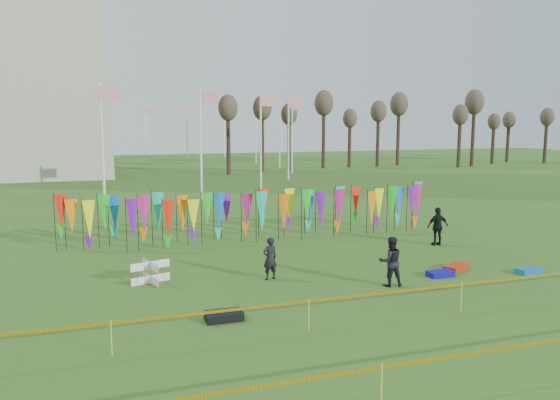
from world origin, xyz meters
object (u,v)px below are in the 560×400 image
object	(u,v)px
person_left	(270,258)
kite_bag_blue	(440,274)
person_right	(438,226)
kite_bag_black	(224,316)
kite_bag_teal	(529,271)
person_mid	(391,261)
kite_bag_red	(456,267)
box_kite	(151,272)

from	to	relation	value
person_left	kite_bag_blue	distance (m)	6.25
person_left	person_right	size ratio (longest dim) A/B	0.88
kite_bag_black	kite_bag_teal	world-z (taller)	kite_bag_black
person_left	kite_bag_teal	xyz separation A→B (m)	(9.39, -2.30, -0.67)
person_mid	kite_bag_red	bearing A→B (deg)	-154.24
kite_bag_blue	kite_bag_black	bearing A→B (deg)	-167.64
box_kite	kite_bag_red	xyz separation A→B (m)	(11.18, -1.88, -0.29)
person_mid	person_right	distance (m)	7.08
person_left	person_mid	distance (m)	4.21
person_left	kite_bag_blue	xyz separation A→B (m)	(6.01, -1.59, -0.67)
box_kite	kite_bag_black	world-z (taller)	box_kite
person_right	kite_bag_red	xyz separation A→B (m)	(-1.78, -3.84, -0.77)
kite_bag_red	person_mid	bearing A→B (deg)	-163.84
person_mid	kite_bag_teal	size ratio (longest dim) A/B	1.72
person_left	kite_bag_black	xyz separation A→B (m)	(-2.45, -3.44, -0.65)
kite_bag_black	kite_bag_teal	size ratio (longest dim) A/B	1.05
person_right	kite_bag_teal	xyz separation A→B (m)	(0.53, -5.09, -0.78)
person_left	person_mid	xyz separation A→B (m)	(3.68, -2.04, 0.09)
kite_bag_teal	kite_bag_blue	bearing A→B (deg)	168.14
person_right	kite_bag_black	world-z (taller)	person_right
kite_bag_blue	person_mid	bearing A→B (deg)	-169.14
person_left	kite_bag_blue	size ratio (longest dim) A/B	1.63
person_left	person_right	bearing A→B (deg)	-176.22
person_right	kite_bag_black	size ratio (longest dim) A/B	1.66
kite_bag_blue	kite_bag_teal	world-z (taller)	kite_bag_blue
person_left	person_mid	world-z (taller)	person_mid
person_right	kite_bag_blue	size ratio (longest dim) A/B	1.85
person_right	kite_bag_teal	size ratio (longest dim) A/B	1.74
kite_bag_red	kite_bag_blue	bearing A→B (deg)	-153.32
person_left	kite_bag_red	world-z (taller)	person_left
box_kite	kite_bag_blue	bearing A→B (deg)	-13.44
person_mid	box_kite	bearing A→B (deg)	-10.60
person_mid	kite_bag_black	world-z (taller)	person_mid
person_right	kite_bag_red	world-z (taller)	person_right
person_right	kite_bag_teal	bearing A→B (deg)	100.64
kite_bag_black	person_right	bearing A→B (deg)	28.85
box_kite	kite_bag_teal	size ratio (longest dim) A/B	0.80
kite_bag_blue	kite_bag_teal	bearing A→B (deg)	-11.86
kite_bag_blue	kite_bag_teal	xyz separation A→B (m)	(3.38, -0.71, -0.00)
box_kite	person_left	world-z (taller)	person_left
person_left	person_mid	size ratio (longest dim) A/B	0.89
kite_bag_red	box_kite	bearing A→B (deg)	170.48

